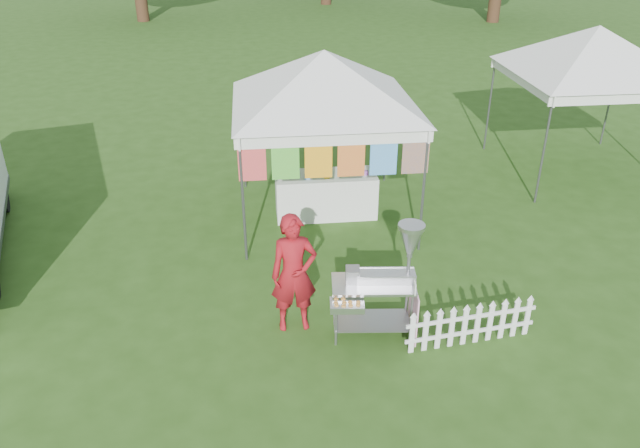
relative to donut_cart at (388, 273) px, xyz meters
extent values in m
plane|color=#284A15|center=(-0.40, 0.08, -0.96)|extent=(120.00, 120.00, 0.00)
cylinder|color=#59595E|center=(-1.82, 2.16, 0.09)|extent=(0.04, 0.04, 2.10)
cylinder|color=#59595E|center=(1.02, 2.16, 0.09)|extent=(0.04, 0.04, 2.10)
cylinder|color=#59595E|center=(-1.82, 5.00, 0.09)|extent=(0.04, 0.04, 2.10)
cylinder|color=#59595E|center=(1.02, 5.00, 0.09)|extent=(0.04, 0.04, 2.10)
cube|color=white|center=(-0.40, 2.16, 1.04)|extent=(3.00, 0.03, 0.22)
cube|color=white|center=(-0.40, 5.00, 1.04)|extent=(3.00, 0.03, 0.22)
pyramid|color=white|center=(-0.40, 3.58, 2.04)|extent=(4.24, 4.24, 0.90)
cylinder|color=#59595E|center=(-0.40, 2.16, 1.12)|extent=(3.00, 0.03, 0.03)
cube|color=#C11859|center=(-1.65, 2.16, 0.77)|extent=(0.42, 0.01, 0.70)
cube|color=#18913E|center=(-1.15, 2.16, 0.77)|extent=(0.42, 0.01, 0.70)
cube|color=orange|center=(-0.65, 2.16, 0.77)|extent=(0.42, 0.01, 0.70)
cube|color=red|center=(-0.15, 2.16, 0.77)|extent=(0.42, 0.01, 0.70)
cube|color=blue|center=(0.35, 2.16, 0.77)|extent=(0.42, 0.01, 0.70)
cube|color=orange|center=(0.85, 2.16, 0.77)|extent=(0.42, 0.01, 0.70)
cylinder|color=#59595E|center=(3.68, 3.66, 0.09)|extent=(0.04, 0.04, 2.10)
cylinder|color=#59595E|center=(3.68, 6.50, 0.09)|extent=(0.04, 0.04, 2.10)
cylinder|color=#59595E|center=(6.52, 6.50, 0.09)|extent=(0.04, 0.04, 2.10)
cube|color=white|center=(5.10, 3.66, 1.04)|extent=(3.00, 0.03, 0.22)
cube|color=white|center=(5.10, 6.50, 1.04)|extent=(3.00, 0.03, 0.22)
pyramid|color=white|center=(5.10, 5.08, 2.04)|extent=(4.24, 4.24, 0.90)
cylinder|color=#59595E|center=(5.10, 3.66, 1.12)|extent=(3.00, 0.03, 0.03)
cylinder|color=gray|center=(-0.67, -0.14, -0.57)|extent=(0.04, 0.04, 0.80)
cylinder|color=gray|center=(0.29, -0.24, -0.57)|extent=(0.04, 0.04, 0.80)
cylinder|color=gray|center=(-0.63, 0.29, -0.57)|extent=(0.04, 0.04, 0.80)
cylinder|color=gray|center=(0.33, 0.19, -0.57)|extent=(0.04, 0.04, 0.80)
cube|color=gray|center=(-0.17, 0.02, -0.74)|extent=(1.05, 0.60, 0.01)
cube|color=#B7B7BC|center=(-0.17, 0.02, -0.17)|extent=(1.11, 0.63, 0.04)
cube|color=#B7B7BC|center=(-0.01, 0.05, -0.08)|extent=(0.77, 0.29, 0.13)
cube|color=gray|center=(-0.43, 0.09, -0.05)|extent=(0.20, 0.21, 0.19)
cylinder|color=gray|center=(0.27, 0.02, 0.23)|extent=(0.05, 0.05, 0.80)
cone|color=#B7B7BC|center=(0.27, 0.02, 0.45)|extent=(0.35, 0.35, 0.35)
cylinder|color=#B7B7BC|center=(0.27, 0.02, 0.65)|extent=(0.37, 0.37, 0.05)
cube|color=#B7B7BC|center=(-0.56, -0.28, -0.26)|extent=(0.45, 0.31, 0.09)
cube|color=#FBA9D1|center=(0.37, -0.03, -0.57)|extent=(0.08, 0.66, 0.72)
cube|color=white|center=(0.29, -0.27, -0.06)|extent=(0.03, 0.12, 0.16)
imported|color=maroon|center=(-1.17, 0.32, -0.13)|extent=(0.64, 0.44, 1.68)
cylinder|color=black|center=(-6.29, 4.37, -0.64)|extent=(0.37, 0.67, 0.64)
cube|color=white|center=(0.27, -0.41, -0.68)|extent=(0.07, 0.03, 0.56)
cube|color=white|center=(0.44, -0.38, -0.68)|extent=(0.07, 0.03, 0.56)
cube|color=white|center=(0.62, -0.36, -0.68)|extent=(0.07, 0.03, 0.56)
cube|color=white|center=(0.80, -0.34, -0.68)|extent=(0.07, 0.03, 0.56)
cube|color=white|center=(0.98, -0.32, -0.68)|extent=(0.07, 0.03, 0.56)
cube|color=white|center=(1.16, -0.29, -0.68)|extent=(0.07, 0.03, 0.56)
cube|color=white|center=(1.34, -0.27, -0.68)|extent=(0.07, 0.03, 0.56)
cube|color=white|center=(1.52, -0.25, -0.68)|extent=(0.07, 0.03, 0.56)
cube|color=white|center=(1.69, -0.23, -0.68)|extent=(0.07, 0.03, 0.56)
cube|color=white|center=(1.87, -0.21, -0.68)|extent=(0.07, 0.03, 0.56)
cube|color=white|center=(1.07, -0.31, -0.78)|extent=(1.79, 0.25, 0.05)
cube|color=white|center=(1.07, -0.31, -0.54)|extent=(1.79, 0.25, 0.05)
cube|color=white|center=(-0.35, 3.60, -0.57)|extent=(1.80, 0.70, 0.79)
camera|label=1|loc=(-1.60, -6.55, 4.26)|focal=35.00mm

